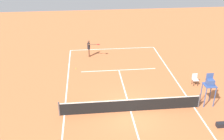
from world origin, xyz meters
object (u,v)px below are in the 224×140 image
player_serving (89,47)px  tennis_ball (76,68)px  umpire_chair (210,85)px  courtside_chair_mid (195,79)px  equipment_bag (222,125)px

player_serving → tennis_ball: (1.33, 2.74, -1.02)m
tennis_ball → umpire_chair: size_ratio=0.03×
courtside_chair_mid → equipment_bag: (0.33, 5.49, -0.38)m
player_serving → tennis_ball: 3.21m
tennis_ball → courtside_chair_mid: bearing=157.6°
tennis_ball → equipment_bag: equipment_bag is taller
umpire_chair → equipment_bag: (0.09, 2.61, -1.46)m
courtside_chair_mid → equipment_bag: bearing=86.5°
player_serving → courtside_chair_mid: size_ratio=1.86×
courtside_chair_mid → equipment_bag: 5.52m
tennis_ball → courtside_chair_mid: 10.56m
tennis_ball → equipment_bag: (-9.42, 9.51, 0.12)m
player_serving → courtside_chair_mid: (-8.42, 6.76, -0.52)m
tennis_ball → courtside_chair_mid: (-9.75, 4.02, 0.50)m
tennis_ball → equipment_bag: bearing=134.7°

